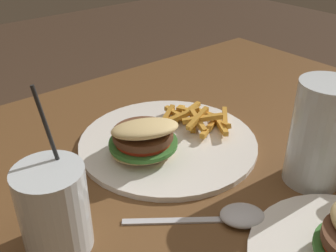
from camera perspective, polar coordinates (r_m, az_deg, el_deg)
The scene contains 5 objects.
dining_table at distance 0.66m, azimuth 8.43°, elevation -16.78°, with size 1.21×1.05×0.74m.
meal_plate_near at distance 0.69m, azimuth -1.05°, elevation -1.91°, with size 0.32×0.32×0.09m.
beer_glass at distance 0.62m, azimuth 21.05°, elevation -1.51°, with size 0.09×0.09×0.17m.
juice_glass at distance 0.51m, azimuth -16.12°, elevation -11.91°, with size 0.09×0.09×0.21m.
spoon at distance 0.56m, azimuth 9.98°, elevation -12.71°, with size 0.17×0.14×0.02m.
Camera 1 is at (0.36, 0.29, 1.13)m, focal length 42.00 mm.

